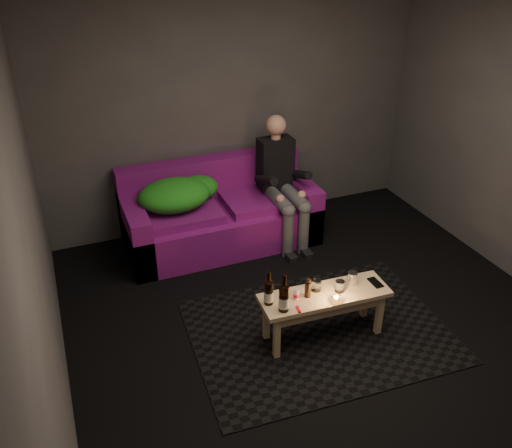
% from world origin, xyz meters
% --- Properties ---
extents(floor, '(4.50, 4.50, 0.00)m').
position_xyz_m(floor, '(0.00, 0.00, 0.00)').
color(floor, black).
rests_on(floor, ground).
extents(room, '(4.50, 4.50, 4.50)m').
position_xyz_m(room, '(0.00, 0.47, 1.64)').
color(room, silver).
rests_on(room, ground).
extents(rug, '(2.12, 1.60, 0.01)m').
position_xyz_m(rug, '(-0.05, 0.14, 0.00)').
color(rug, black).
rests_on(rug, floor).
extents(sofa, '(1.92, 0.86, 0.82)m').
position_xyz_m(sofa, '(-0.34, 1.82, 0.30)').
color(sofa, '#720F66').
rests_on(sofa, floor).
extents(green_blanket, '(0.84, 0.57, 0.29)m').
position_xyz_m(green_blanket, '(-0.76, 1.81, 0.62)').
color(green_blanket, '#297815').
rests_on(green_blanket, sofa).
extents(person, '(0.34, 0.79, 1.28)m').
position_xyz_m(person, '(0.28, 1.66, 0.66)').
color(person, black).
rests_on(person, sofa).
extents(coffee_table, '(1.04, 0.38, 0.42)m').
position_xyz_m(coffee_table, '(-0.05, 0.09, 0.34)').
color(coffee_table, tan).
rests_on(coffee_table, rug).
extents(beer_bottle_a, '(0.07, 0.07, 0.28)m').
position_xyz_m(beer_bottle_a, '(-0.51, 0.14, 0.52)').
color(beer_bottle_a, black).
rests_on(beer_bottle_a, coffee_table).
extents(beer_bottle_b, '(0.08, 0.08, 0.31)m').
position_xyz_m(beer_bottle_b, '(-0.44, 0.02, 0.53)').
color(beer_bottle_b, black).
rests_on(beer_bottle_b, coffee_table).
extents(salt_shaker, '(0.05, 0.05, 0.09)m').
position_xyz_m(salt_shaker, '(-0.29, 0.12, 0.46)').
color(salt_shaker, silver).
rests_on(salt_shaker, coffee_table).
extents(pepper_mill, '(0.05, 0.05, 0.13)m').
position_xyz_m(pepper_mill, '(-0.20, 0.11, 0.48)').
color(pepper_mill, black).
rests_on(pepper_mill, coffee_table).
extents(tumbler_back, '(0.10, 0.10, 0.09)m').
position_xyz_m(tumbler_back, '(-0.10, 0.16, 0.46)').
color(tumbler_back, white).
rests_on(tumbler_back, coffee_table).
extents(tealight, '(0.06, 0.06, 0.04)m').
position_xyz_m(tealight, '(-0.02, -0.02, 0.44)').
color(tealight, white).
rests_on(tealight, coffee_table).
extents(tumbler_front, '(0.09, 0.09, 0.09)m').
position_xyz_m(tumbler_front, '(0.06, 0.08, 0.46)').
color(tumbler_front, white).
rests_on(tumbler_front, coffee_table).
extents(steel_cup, '(0.10, 0.10, 0.11)m').
position_xyz_m(steel_cup, '(0.20, 0.13, 0.47)').
color(steel_cup, silver).
rests_on(steel_cup, coffee_table).
extents(smartphone, '(0.07, 0.15, 0.01)m').
position_xyz_m(smartphone, '(0.38, 0.07, 0.42)').
color(smartphone, black).
rests_on(smartphone, coffee_table).
extents(red_lighter, '(0.03, 0.08, 0.01)m').
position_xyz_m(red_lighter, '(-0.33, -0.02, 0.42)').
color(red_lighter, red).
rests_on(red_lighter, coffee_table).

